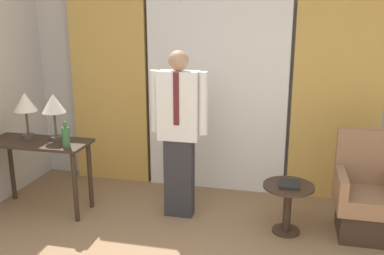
# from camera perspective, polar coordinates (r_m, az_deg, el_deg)

# --- Properties ---
(wall_back) EXTENTS (10.00, 0.06, 2.70)m
(wall_back) POSITION_cam_1_polar(r_m,az_deg,el_deg) (5.09, 3.55, 6.76)
(wall_back) COLOR beige
(wall_back) RESTS_ON ground_plane
(curtain_sheer_center) EXTENTS (1.63, 0.06, 2.58)m
(curtain_sheer_center) POSITION_cam_1_polar(r_m,az_deg,el_deg) (4.97, 3.29, 5.87)
(curtain_sheer_center) COLOR white
(curtain_sheer_center) RESTS_ON ground_plane
(curtain_drape_left) EXTENTS (0.96, 0.06, 2.58)m
(curtain_drape_left) POSITION_cam_1_polar(r_m,az_deg,el_deg) (5.36, -11.02, 6.29)
(curtain_drape_left) COLOR gold
(curtain_drape_left) RESTS_ON ground_plane
(curtain_drape_right) EXTENTS (0.96, 0.06, 2.58)m
(curtain_drape_right) POSITION_cam_1_polar(r_m,az_deg,el_deg) (4.93, 18.83, 5.00)
(curtain_drape_right) COLOR gold
(curtain_drape_right) RESTS_ON ground_plane
(desk) EXTENTS (1.09, 0.46, 0.78)m
(desk) POSITION_cam_1_polar(r_m,az_deg,el_deg) (4.82, -19.69, -3.38)
(desk) COLOR #38281E
(desk) RESTS_ON ground_plane
(table_lamp_left) EXTENTS (0.25, 0.25, 0.50)m
(table_lamp_left) POSITION_cam_1_polar(r_m,az_deg,el_deg) (4.84, -21.35, 2.96)
(table_lamp_left) COLOR #4C4238
(table_lamp_left) RESTS_ON desk
(table_lamp_right) EXTENTS (0.25, 0.25, 0.50)m
(table_lamp_right) POSITION_cam_1_polar(r_m,az_deg,el_deg) (4.67, -17.98, 2.83)
(table_lamp_right) COLOR #4C4238
(table_lamp_right) RESTS_ON desk
(bottle_by_lamp) EXTENTS (0.08, 0.08, 0.26)m
(bottle_by_lamp) POSITION_cam_1_polar(r_m,az_deg,el_deg) (4.45, -16.46, -1.17)
(bottle_by_lamp) COLOR #336638
(bottle_by_lamp) RESTS_ON desk
(person) EXTENTS (0.59, 0.20, 1.74)m
(person) POSITION_cam_1_polar(r_m,az_deg,el_deg) (4.33, -1.76, -0.10)
(person) COLOR #2D2D33
(person) RESTS_ON ground_plane
(armchair) EXTENTS (0.56, 0.59, 1.00)m
(armchair) POSITION_cam_1_polar(r_m,az_deg,el_deg) (4.47, 22.08, -8.80)
(armchair) COLOR #38281E
(armchair) RESTS_ON ground_plane
(side_table) EXTENTS (0.49, 0.49, 0.49)m
(side_table) POSITION_cam_1_polar(r_m,az_deg,el_deg) (4.28, 12.65, -9.43)
(side_table) COLOR #38281E
(side_table) RESTS_ON ground_plane
(book) EXTENTS (0.18, 0.22, 0.03)m
(book) POSITION_cam_1_polar(r_m,az_deg,el_deg) (4.20, 12.83, -7.38)
(book) COLOR black
(book) RESTS_ON side_table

